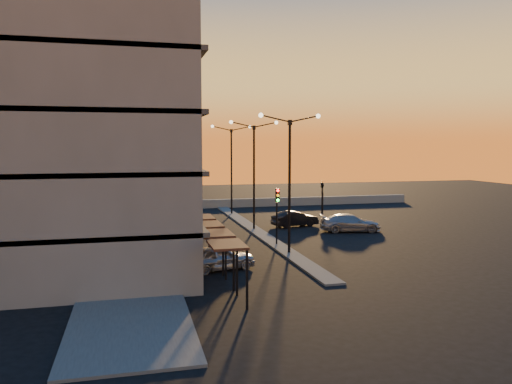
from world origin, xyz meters
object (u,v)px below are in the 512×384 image
object	(u,v)px
traffic_light_main	(277,207)
streetlamp_mid	(254,166)
car_hatchback	(219,258)
car_wagon	(350,223)
car_sedan	(295,219)

from	to	relation	value
traffic_light_main	streetlamp_mid	bearing A→B (deg)	90.00
car_hatchback	car_wagon	bearing A→B (deg)	-65.06
streetlamp_mid	car_wagon	bearing A→B (deg)	-19.85
streetlamp_mid	traffic_light_main	xyz separation A→B (m)	(0.00, -7.13, -2.70)
car_hatchback	car_sedan	xyz separation A→B (m)	(9.46, 14.04, -0.04)
car_hatchback	car_sedan	bearing A→B (deg)	-47.07
car_wagon	car_sedan	bearing A→B (deg)	56.98
car_hatchback	car_wagon	distance (m)	16.77
traffic_light_main	car_hatchback	world-z (taller)	traffic_light_main
car_sedan	car_hatchback	bearing A→B (deg)	133.65
car_sedan	car_wagon	distance (m)	5.27
traffic_light_main	car_hatchback	size ratio (longest dim) A/B	0.98
streetlamp_mid	traffic_light_main	distance (m)	7.62
car_hatchback	streetlamp_mid	bearing A→B (deg)	-35.37
traffic_light_main	car_hatchback	xyz separation A→B (m)	(-5.39, -6.02, -2.15)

